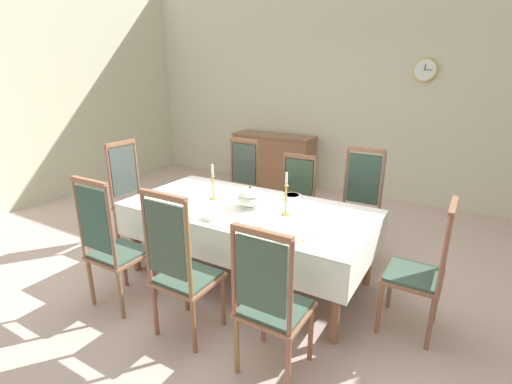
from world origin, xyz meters
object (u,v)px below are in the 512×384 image
(sideboard, at_px, (273,160))
(chair_south_b, at_px, (180,267))
(chair_south_a, at_px, (111,244))
(mounted_clock, at_px, (425,70))
(soup_tureen, at_px, (250,197))
(spoon_secondary, at_px, (259,227))
(candlestick_west, at_px, (213,186))
(bowl_near_left, at_px, (288,237))
(chair_head_east, at_px, (424,268))
(candlestick_east, at_px, (286,198))
(chair_north_c, at_px, (358,206))
(bowl_near_right, at_px, (247,224))
(chair_south_c, at_px, (270,301))
(chair_north_b, at_px, (294,199))
(dining_table, at_px, (248,214))
(bowl_far_left, at_px, (211,216))
(spoon_primary, at_px, (302,241))
(chair_north_a, at_px, (239,185))
(bowl_far_right, at_px, (292,196))
(chair_head_west, at_px, (133,195))

(sideboard, bearing_deg, chair_south_b, 108.56)
(chair_south_a, bearing_deg, mounted_clock, 67.30)
(chair_south_a, relative_size, soup_tureen, 4.63)
(spoon_secondary, bearing_deg, candlestick_west, 152.77)
(chair_south_b, distance_m, bowl_near_left, 0.83)
(chair_head_east, bearing_deg, candlestick_east, 90.00)
(chair_south_a, height_order, chair_north_c, chair_north_c)
(bowl_near_left, relative_size, mounted_clock, 0.46)
(candlestick_east, height_order, bowl_near_right, candlestick_east)
(chair_south_b, xyz_separation_m, chair_south_c, (0.75, 0.01, -0.03))
(chair_head_east, xyz_separation_m, spoon_secondary, (-1.22, -0.37, 0.20))
(chair_north_b, height_order, chair_south_c, chair_south_c)
(mounted_clock, bearing_deg, dining_table, -107.47)
(bowl_near_right, distance_m, sideboard, 3.62)
(dining_table, xyz_separation_m, bowl_far_left, (-0.11, -0.41, 0.10))
(bowl_near_right, bearing_deg, chair_south_c, -46.91)
(soup_tureen, bearing_deg, chair_south_c, -52.43)
(candlestick_west, relative_size, mounted_clock, 1.13)
(chair_south_c, xyz_separation_m, bowl_far_left, (-0.89, 0.57, 0.21))
(bowl_far_left, height_order, spoon_primary, bowl_far_left)
(chair_south_c, height_order, candlestick_east, candlestick_east)
(spoon_primary, bearing_deg, chair_south_b, -128.48)
(bowl_near_left, relative_size, sideboard, 0.10)
(chair_north_a, height_order, sideboard, chair_north_a)
(bowl_far_left, distance_m, sideboard, 3.50)
(chair_north_c, distance_m, bowl_near_left, 1.44)
(chair_north_a, relative_size, chair_south_c, 1.04)
(chair_north_b, bearing_deg, bowl_far_right, 112.38)
(chair_head_east, relative_size, mounted_clock, 3.45)
(chair_north_a, distance_m, chair_south_b, 2.10)
(spoon_primary, bearing_deg, chair_north_c, 101.98)
(chair_north_c, bearing_deg, sideboard, -42.86)
(chair_north_b, height_order, bowl_far_right, chair_north_b)
(soup_tureen, bearing_deg, mounted_clock, 73.03)
(candlestick_east, bearing_deg, dining_table, 180.00)
(chair_head_west, relative_size, bowl_near_right, 8.29)
(bowl_near_left, relative_size, spoon_primary, 0.83)
(chair_head_west, xyz_separation_m, bowl_near_left, (2.20, -0.44, 0.17))
(spoon_primary, relative_size, spoon_secondary, 0.98)
(mounted_clock, bearing_deg, chair_head_east, -79.53)
(chair_north_b, bearing_deg, chair_south_a, 68.60)
(bowl_near_right, bearing_deg, chair_north_a, 125.28)
(bowl_near_right, height_order, mounted_clock, mounted_clock)
(chair_north_b, bearing_deg, candlestick_east, 110.72)
(bowl_near_right, xyz_separation_m, spoon_primary, (0.51, -0.02, -0.01))
(chair_north_b, xyz_separation_m, bowl_far_left, (-0.15, -1.38, 0.23))
(candlestick_east, bearing_deg, chair_head_east, 0.00)
(chair_south_c, height_order, soup_tureen, chair_south_c)
(candlestick_east, bearing_deg, bowl_near_left, -61.78)
(chair_south_a, xyz_separation_m, bowl_near_left, (1.37, 0.53, 0.18))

